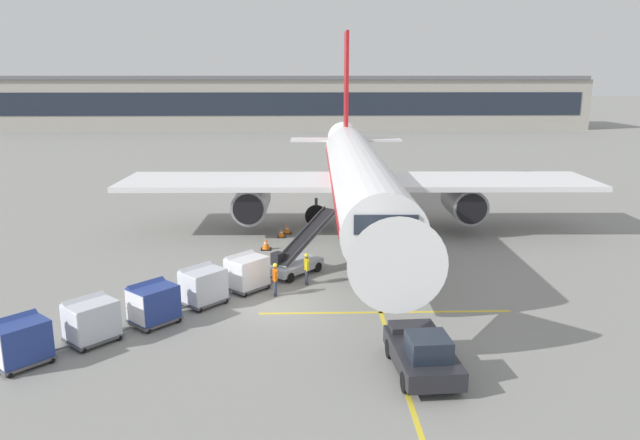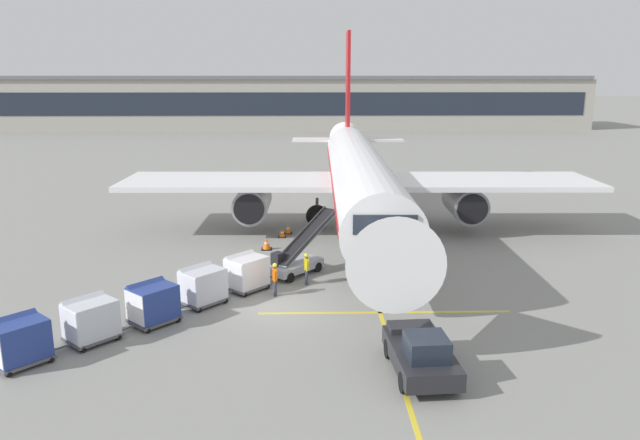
% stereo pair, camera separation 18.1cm
% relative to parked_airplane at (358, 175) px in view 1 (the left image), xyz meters
% --- Properties ---
extents(ground_plane, '(600.00, 600.00, 0.00)m').
position_rel_parked_airplane_xyz_m(ground_plane, '(-5.42, -14.81, -4.05)').
color(ground_plane, gray).
extents(parked_airplane, '(33.56, 43.84, 15.01)m').
position_rel_parked_airplane_xyz_m(parked_airplane, '(0.00, 0.00, 0.00)').
color(parked_airplane, white).
rests_on(parked_airplane, ground).
extents(belt_loader, '(4.30, 4.72, 3.35)m').
position_rel_parked_airplane_xyz_m(belt_loader, '(-4.29, -9.73, -3.13)').
color(belt_loader, '#A3A8B2').
rests_on(belt_loader, ground).
extents(baggage_cart_lead, '(2.53, 2.55, 1.91)m').
position_rel_parked_airplane_xyz_m(baggage_cart_lead, '(-6.87, -12.40, -3.05)').
color(baggage_cart_lead, '#515156').
rests_on(baggage_cart_lead, ground).
extents(baggage_cart_second, '(2.53, 2.55, 1.91)m').
position_rel_parked_airplane_xyz_m(baggage_cart_second, '(-8.82, -14.40, -3.05)').
color(baggage_cart_second, '#515156').
rests_on(baggage_cart_second, ground).
extents(baggage_cart_third, '(2.53, 2.55, 1.91)m').
position_rel_parked_airplane_xyz_m(baggage_cart_third, '(-10.67, -16.73, -3.05)').
color(baggage_cart_third, '#515156').
rests_on(baggage_cart_third, ground).
extents(baggage_cart_fourth, '(2.53, 2.55, 1.91)m').
position_rel_parked_airplane_xyz_m(baggage_cart_fourth, '(-12.82, -18.58, -3.05)').
color(baggage_cart_fourth, '#515156').
rests_on(baggage_cart_fourth, ground).
extents(baggage_cart_fifth, '(2.53, 2.55, 1.91)m').
position_rel_parked_airplane_xyz_m(baggage_cart_fifth, '(-14.85, -20.61, -3.05)').
color(baggage_cart_fifth, '#515156').
rests_on(baggage_cart_fifth, ground).
extents(pushback_tug, '(2.39, 4.53, 1.83)m').
position_rel_parked_airplane_xyz_m(pushback_tug, '(0.57, -21.76, -3.22)').
color(pushback_tug, '#232328').
rests_on(pushback_tug, ground).
extents(ground_crew_by_loader, '(0.26, 0.57, 1.74)m').
position_rel_parked_airplane_xyz_m(ground_crew_by_loader, '(-5.32, -13.32, -3.05)').
color(ground_crew_by_loader, '#333847').
rests_on(ground_crew_by_loader, ground).
extents(ground_crew_by_carts, '(0.27, 0.57, 1.74)m').
position_rel_parked_airplane_xyz_m(ground_crew_by_carts, '(-3.72, -11.64, -3.05)').
color(ground_crew_by_carts, '#333847').
rests_on(ground_crew_by_carts, ground).
extents(safety_cone_engine_keepout, '(0.57, 0.57, 0.65)m').
position_rel_parked_airplane_xyz_m(safety_cone_engine_keepout, '(-5.05, -0.83, -3.73)').
color(safety_cone_engine_keepout, black).
rests_on(safety_cone_engine_keepout, ground).
extents(safety_cone_wingtip, '(0.67, 0.67, 0.75)m').
position_rel_parked_airplane_xyz_m(safety_cone_wingtip, '(-6.30, -4.85, -3.68)').
color(safety_cone_wingtip, black).
rests_on(safety_cone_wingtip, ground).
extents(safety_cone_nose_mark, '(0.54, 0.54, 0.61)m').
position_rel_parked_airplane_xyz_m(safety_cone_nose_mark, '(-5.42, -1.87, -3.75)').
color(safety_cone_nose_mark, black).
rests_on(safety_cone_nose_mark, ground).
extents(apron_guidance_line_lead_in, '(0.20, 110.00, 0.01)m').
position_rel_parked_airplane_xyz_m(apron_guidance_line_lead_in, '(-0.23, -0.75, -4.04)').
color(apron_guidance_line_lead_in, yellow).
rests_on(apron_guidance_line_lead_in, ground).
extents(apron_guidance_line_stop_bar, '(12.00, 0.20, 0.01)m').
position_rel_parked_airplane_xyz_m(apron_guidance_line_stop_bar, '(-0.02, -15.69, -4.04)').
color(apron_guidance_line_stop_bar, yellow).
rests_on(apron_guidance_line_stop_bar, ground).
extents(terminal_building, '(139.28, 18.60, 10.82)m').
position_rel_parked_airplane_xyz_m(terminal_building, '(-15.07, 89.72, 1.31)').
color(terminal_building, '#A8A399').
rests_on(terminal_building, ground).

